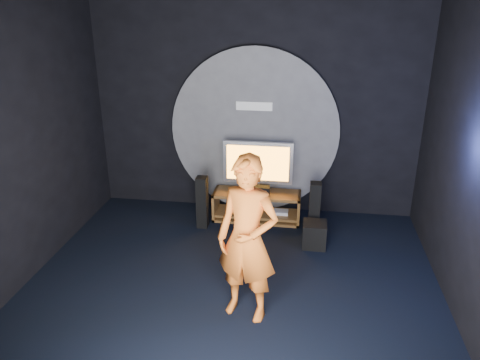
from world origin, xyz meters
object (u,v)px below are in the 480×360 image
tv (258,165)px  subwoofer (314,234)px  player (247,240)px  tower_speaker_left (202,202)px  tower_speaker_right (314,209)px  media_console (257,208)px

tv → subwoofer: (0.89, -0.78, -0.71)m
tv → player: 2.39m
subwoofer → player: 1.91m
tower_speaker_left → player: 2.24m
subwoofer → tower_speaker_left: bearing=167.9°
player → subwoofer: bearing=81.1°
tv → subwoofer: tv is taller
tv → tower_speaker_right: 1.08m
tv → tower_speaker_right: bearing=-24.8°
media_console → tower_speaker_right: size_ratio=1.68×
tower_speaker_right → player: (-0.72, -1.98, 0.52)m
tower_speaker_right → subwoofer: tower_speaker_right is taller
tower_speaker_left → tower_speaker_right: same height
tower_speaker_left → tv: bearing=28.6°
tv → player: (0.15, -2.39, 0.03)m
subwoofer → player: player is taller
tower_speaker_left → tower_speaker_right: 1.66m
subwoofer → tv: bearing=138.5°
tv → tower_speaker_right: size_ratio=1.33×
media_console → subwoofer: bearing=-39.2°
tower_speaker_left → subwoofer: size_ratio=2.24×
tower_speaker_left → subwoofer: 1.72m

